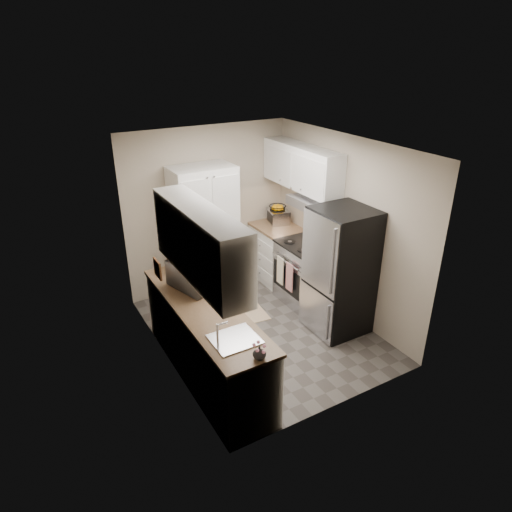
{
  "coord_description": "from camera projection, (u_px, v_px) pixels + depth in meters",
  "views": [
    {
      "loc": [
        -2.64,
        -4.43,
        3.55
      ],
      "look_at": [
        -0.0,
        0.15,
        1.06
      ],
      "focal_mm": 32.0,
      "sensor_mm": 36.0,
      "label": 1
    }
  ],
  "objects": [
    {
      "name": "refrigerator",
      "position": [
        340.0,
        271.0,
        5.92
      ],
      "size": [
        0.7,
        0.72,
        1.7
      ],
      "primitive_type": "cube",
      "color": "#B7B7BC",
      "rests_on": "ground"
    },
    {
      "name": "pantry_cabinet",
      "position": [
        205.0,
        234.0,
        6.7
      ],
      "size": [
        0.9,
        0.55,
        2.0
      ],
      "primitive_type": "cube",
      "color": "white",
      "rests_on": "ground"
    },
    {
      "name": "fruit_basket",
      "position": [
        278.0,
        207.0,
        7.2
      ],
      "size": [
        0.35,
        0.35,
        0.11
      ],
      "primitive_type": null,
      "rotation": [
        0.0,
        0.0,
        0.43
      ],
      "color": "#FBA504",
      "rests_on": "toaster_oven"
    },
    {
      "name": "wine_bottle",
      "position": [
        175.0,
        261.0,
        5.66
      ],
      "size": [
        0.08,
        0.08,
        0.33
      ],
      "primitive_type": "cylinder",
      "color": "black",
      "rests_on": "countertop_left"
    },
    {
      "name": "room_shell",
      "position": [
        261.0,
        219.0,
        5.47
      ],
      "size": [
        2.64,
        3.24,
        2.52
      ],
      "color": "#B4A692",
      "rests_on": "ground"
    },
    {
      "name": "base_cabinet_left",
      "position": [
        206.0,
        342.0,
        5.21
      ],
      "size": [
        0.6,
        2.3,
        0.88
      ],
      "primitive_type": "cube",
      "color": "white",
      "rests_on": "ground"
    },
    {
      "name": "electric_range",
      "position": [
        305.0,
        272.0,
        6.72
      ],
      "size": [
        0.71,
        0.78,
        1.13
      ],
      "color": "#B7B7BC",
      "rests_on": "ground"
    },
    {
      "name": "flower_vase",
      "position": [
        259.0,
        353.0,
        4.15
      ],
      "size": [
        0.16,
        0.16,
        0.13
      ],
      "primitive_type": "imported",
      "rotation": [
        0.0,
        0.0,
        -0.3
      ],
      "color": "silver",
      "rests_on": "countertop_left"
    },
    {
      "name": "base_cabinet_right",
      "position": [
        277.0,
        254.0,
        7.38
      ],
      "size": [
        0.6,
        0.8,
        0.88
      ],
      "primitive_type": "cube",
      "color": "white",
      "rests_on": "ground"
    },
    {
      "name": "countertop_left",
      "position": [
        205.0,
        308.0,
        5.02
      ],
      "size": [
        0.63,
        2.33,
        0.04
      ],
      "primitive_type": "cube",
      "color": "#846647",
      "rests_on": "base_cabinet_left"
    },
    {
      "name": "microwave",
      "position": [
        194.0,
        275.0,
        5.34
      ],
      "size": [
        0.54,
        0.67,
        0.32
      ],
      "primitive_type": "imported",
      "rotation": [
        0.0,
        0.0,
        1.87
      ],
      "color": "#B2B1B6",
      "rests_on": "countertop_left"
    },
    {
      "name": "cutting_board",
      "position": [
        172.0,
        258.0,
        5.74
      ],
      "size": [
        0.13,
        0.26,
        0.34
      ],
      "primitive_type": "cube",
      "rotation": [
        0.0,
        0.0,
        -0.41
      ],
      "color": "#457C2F",
      "rests_on": "countertop_left"
    },
    {
      "name": "toaster_oven",
      "position": [
        278.0,
        216.0,
        7.29
      ],
      "size": [
        0.38,
        0.43,
        0.22
      ],
      "primitive_type": "cube",
      "rotation": [
        0.0,
        0.0,
        -0.25
      ],
      "color": "#ADADB1",
      "rests_on": "countertop_right"
    },
    {
      "name": "kitchen_mat",
      "position": [
        245.0,
        309.0,
        6.67
      ],
      "size": [
        0.56,
        0.82,
        0.01
      ],
      "primitive_type": "cube",
      "rotation": [
        0.0,
        0.0,
        -0.1
      ],
      "color": "#D8B68D",
      "rests_on": "ground"
    },
    {
      "name": "ground",
      "position": [
        262.0,
        331.0,
        6.18
      ],
      "size": [
        3.2,
        3.2,
        0.0
      ],
      "primitive_type": "plane",
      "color": "#56514C",
      "rests_on": "ground"
    },
    {
      "name": "countertop_right",
      "position": [
        278.0,
        228.0,
        7.18
      ],
      "size": [
        0.63,
        0.83,
        0.04
      ],
      "primitive_type": "cube",
      "color": "#846647",
      "rests_on": "base_cabinet_right"
    }
  ]
}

